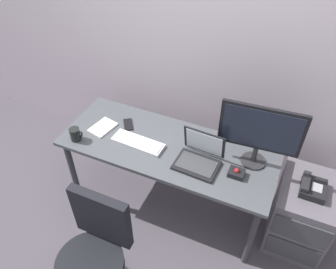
% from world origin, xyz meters
% --- Properties ---
extents(ground_plane, '(8.00, 8.00, 0.00)m').
position_xyz_m(ground_plane, '(0.00, 0.00, 0.00)').
color(ground_plane, '#4B454D').
extents(back_wall, '(6.00, 0.10, 2.80)m').
position_xyz_m(back_wall, '(0.00, 0.67, 1.40)').
color(back_wall, silver).
rests_on(back_wall, ground).
extents(desk, '(1.66, 0.65, 0.71)m').
position_xyz_m(desk, '(0.00, 0.00, 0.63)').
color(desk, '#464A4F').
rests_on(desk, ground).
extents(file_cabinet, '(0.42, 0.53, 0.61)m').
position_xyz_m(file_cabinet, '(1.07, 0.11, 0.30)').
color(file_cabinet, '#59535C').
rests_on(file_cabinet, ground).
extents(desk_phone, '(0.17, 0.20, 0.09)m').
position_xyz_m(desk_phone, '(1.06, 0.09, 0.64)').
color(desk_phone, black).
rests_on(desk_phone, file_cabinet).
extents(office_chair, '(0.52, 0.52, 0.91)m').
position_xyz_m(office_chair, '(-0.13, -0.88, 0.41)').
color(office_chair, black).
rests_on(office_chair, ground).
extents(monitor_main, '(0.56, 0.18, 0.49)m').
position_xyz_m(monitor_main, '(0.63, 0.10, 1.00)').
color(monitor_main, '#262628').
rests_on(monitor_main, desk).
extents(keyboard, '(0.42, 0.16, 0.03)m').
position_xyz_m(keyboard, '(-0.22, -0.07, 0.72)').
color(keyboard, silver).
rests_on(keyboard, desk).
extents(laptop, '(0.32, 0.27, 0.24)m').
position_xyz_m(laptop, '(0.27, -0.06, 0.77)').
color(laptop, black).
rests_on(laptop, desk).
extents(trackball_mouse, '(0.11, 0.09, 0.07)m').
position_xyz_m(trackball_mouse, '(0.55, -0.07, 0.73)').
color(trackball_mouse, black).
rests_on(trackball_mouse, desk).
extents(coffee_mug, '(0.09, 0.08, 0.10)m').
position_xyz_m(coffee_mug, '(-0.68, -0.22, 0.76)').
color(coffee_mug, black).
rests_on(coffee_mug, desk).
extents(paper_notepad, '(0.19, 0.23, 0.01)m').
position_xyz_m(paper_notepad, '(-0.57, -0.02, 0.72)').
color(paper_notepad, white).
rests_on(paper_notepad, desk).
extents(cell_phone, '(0.14, 0.16, 0.01)m').
position_xyz_m(cell_phone, '(-0.40, 0.09, 0.72)').
color(cell_phone, black).
rests_on(cell_phone, desk).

